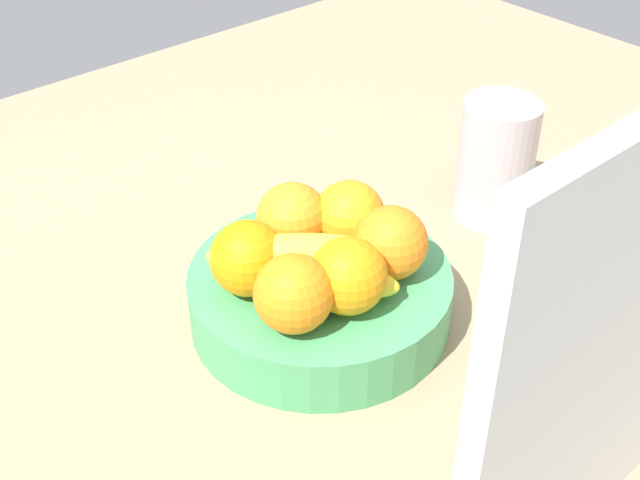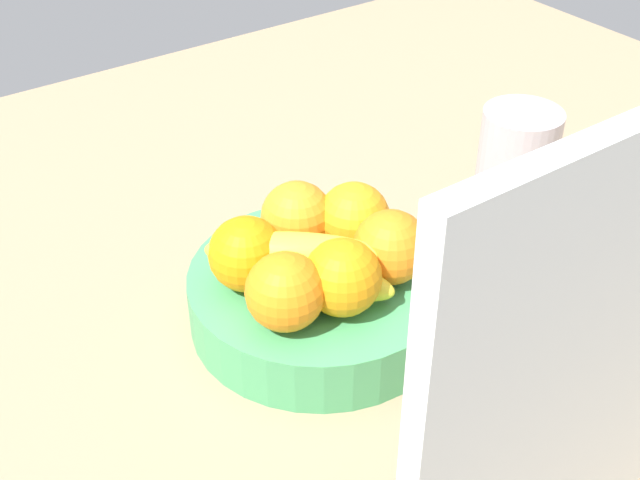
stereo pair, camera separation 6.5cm
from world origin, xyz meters
TOP-DOWN VIEW (x-y plane):
  - ground_plane at (0.00, 0.00)cm, footprint 180.00×140.00cm
  - fruit_bowl at (-3.79, -1.27)cm, footprint 25.92×25.92cm
  - orange_front_left at (-9.02, -2.86)cm, footprint 7.21×7.21cm
  - orange_front_right at (-4.53, -6.27)cm, footprint 7.21×7.21cm
  - orange_center at (2.76, -3.88)cm, footprint 7.21×7.21cm
  - orange_back_left at (2.87, 2.84)cm, footprint 7.21×7.21cm
  - orange_back_right at (-2.43, 4.13)cm, footprint 7.21×7.21cm
  - orange_top_stack at (-8.87, 3.06)cm, footprint 7.21×7.21cm
  - banana_bunch at (-1.05, -0.18)cm, footprint 15.68×16.43cm
  - cutting_board at (-1.94, 29.33)cm, footprint 28.01×2.02cm
  - thermos_tumbler at (-31.51, -2.33)cm, footprint 8.80×8.80cm

SIDE VIEW (x-z plane):
  - ground_plane at x=0.00cm, z-range -3.00..0.00cm
  - fruit_bowl at x=-3.79cm, z-range 0.00..5.74cm
  - thermos_tumbler at x=-31.51cm, z-range 0.00..14.54cm
  - banana_bunch at x=-1.05cm, z-range 5.74..11.94cm
  - orange_front_left at x=-9.02cm, z-range 5.74..12.95cm
  - orange_front_right at x=-4.53cm, z-range 5.74..12.95cm
  - orange_center at x=2.76cm, z-range 5.74..12.95cm
  - orange_back_left at x=2.87cm, z-range 5.74..12.95cm
  - orange_back_right at x=-2.43cm, z-range 5.74..12.95cm
  - orange_top_stack at x=-8.87cm, z-range 5.74..12.95cm
  - cutting_board at x=-1.94cm, z-range 0.00..36.00cm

